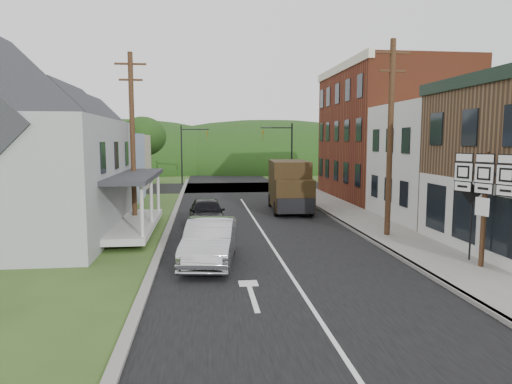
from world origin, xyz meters
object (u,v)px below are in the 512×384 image
object	(u,v)px
dark_sedan	(207,213)
route_sign_cluster	(484,193)
silver_sedan	(210,242)
delivery_van	(290,186)
warning_sign	(471,211)

from	to	relation	value
dark_sedan	route_sign_cluster	xyz separation A→B (m)	(9.34, -9.11, 1.97)
silver_sedan	dark_sedan	xyz separation A→B (m)	(-0.05, 7.02, -0.04)
silver_sedan	route_sign_cluster	world-z (taller)	route_sign_cluster
dark_sedan	delivery_van	xyz separation A→B (m)	(5.31, 4.84, 0.86)
delivery_van	silver_sedan	bearing A→B (deg)	-110.23
route_sign_cluster	warning_sign	bearing A→B (deg)	59.47
dark_sedan	delivery_van	world-z (taller)	delivery_van
warning_sign	dark_sedan	bearing A→B (deg)	114.84
delivery_van	warning_sign	world-z (taller)	delivery_van
silver_sedan	warning_sign	bearing A→B (deg)	0.09
delivery_van	route_sign_cluster	xyz separation A→B (m)	(4.03, -13.95, 1.12)
warning_sign	route_sign_cluster	bearing A→B (deg)	-122.43
delivery_van	route_sign_cluster	size ratio (longest dim) A/B	1.47
delivery_van	route_sign_cluster	world-z (taller)	route_sign_cluster
silver_sedan	delivery_van	xyz separation A→B (m)	(5.26, 11.86, 0.81)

